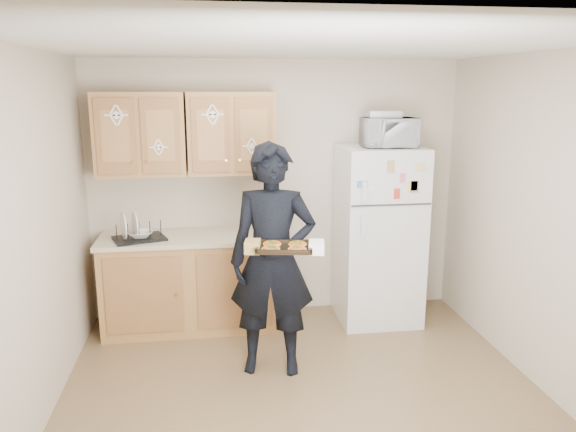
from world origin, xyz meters
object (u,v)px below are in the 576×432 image
Objects in this scene: refrigerator at (378,235)px; person at (273,260)px; baking_tray at (284,248)px; dish_rack at (139,230)px; microwave at (389,133)px.

person reaches higher than refrigerator.
dish_rack is at bearing 145.51° from baking_tray.
person is at bearing -141.86° from refrigerator.
refrigerator reaches higher than dish_rack.
refrigerator is at bearing 57.91° from baking_tray.
baking_tray is (-1.07, -1.18, 0.26)m from refrigerator.
dish_rack is at bearing -179.24° from refrigerator.
refrigerator is 0.99m from microwave.
baking_tray is at bearing -69.57° from person.
dish_rack is (-1.16, 1.15, -0.12)m from baking_tray.
person is (-1.13, -0.89, 0.07)m from refrigerator.
refrigerator is 1.62m from baking_tray.
baking_tray reaches higher than dish_rack.
person is at bearing -37.64° from dish_rack.
microwave reaches higher than person.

